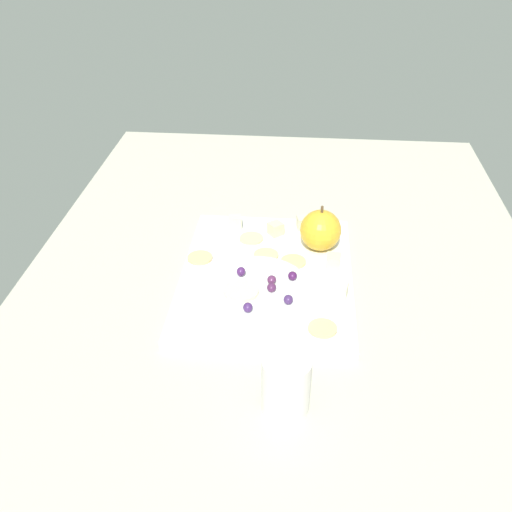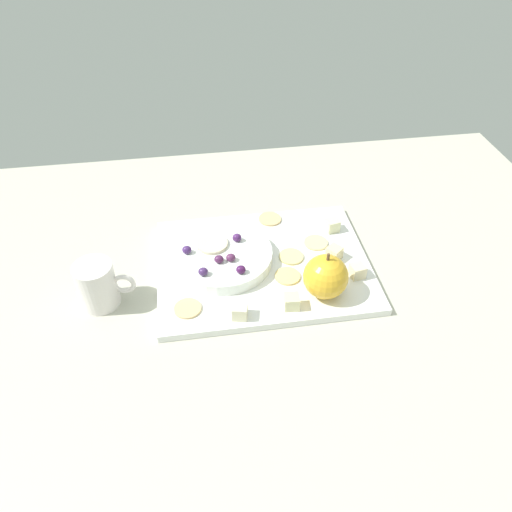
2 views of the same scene
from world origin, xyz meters
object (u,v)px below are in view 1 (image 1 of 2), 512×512
Objects in this scene: cheese_cube_3 at (303,223)px; cracker_4 at (251,238)px; cracker_1 at (200,258)px; cup at (286,383)px; cheese_cube_1 at (340,291)px; grape_0 at (272,280)px; grape_4 at (272,287)px; grape_3 at (248,307)px; apple_slice_0 at (241,291)px; cheese_cube_4 at (334,261)px; cheese_cube_0 at (235,222)px; cracker_3 at (323,328)px; grape_5 at (241,272)px; platter at (267,276)px; cheese_cube_2 at (276,229)px; grape_1 at (288,300)px; apple_whole at (321,230)px; cracker_0 at (293,262)px; grape_2 at (292,276)px; cracker_2 at (266,255)px; serving_dish at (255,293)px.

cheese_cube_3 is 0.54× the size of cracker_4.
cup reaches higher than cracker_1.
grape_0 is at bearing 90.84° from cheese_cube_1.
grape_4 is at bearing 101.54° from cheese_cube_1.
apple_slice_0 is (4.64, 1.56, -0.45)cm from grape_3.
cheese_cube_4 is at bearing -117.40° from cracker_4.
cheese_cube_0 is 33.74cm from cracker_3.
grape_5 reaches higher than cracker_1.
cheese_cube_3 is at bearing -21.15° from platter.
grape_1 is (-24.20, -3.34, 1.79)cm from cheese_cube_2.
apple_slice_0 is (-17.95, 12.81, -1.23)cm from apple_whole.
cheese_cube_0 and cheese_cube_4 have the same top height.
grape_5 is at bearing 54.33° from grape_4.
grape_1 is (-5.23, 8.34, 1.79)cm from cheese_cube_1.
cup is at bearing -174.87° from cheese_cube_2.
grape_3 is at bearing 86.89° from cracker_3.
cup is at bearing -179.98° from cracker_0.
grape_1 is (-26.92, 1.98, 1.79)cm from cheese_cube_3.
platter is 3.97× the size of cup.
grape_1 is 7.99cm from apple_slice_0.
grape_1 and grape_2 have the same top height.
cracker_3 is at bearing -152.21° from grape_2.
cheese_cube_3 is 0.25× the size of cup.
grape_1 is at bearing -160.31° from cracker_4.
cracker_4 is (10.85, 3.70, 0.89)cm from platter.
platter is 13.92cm from cheese_cube_1.
apple_slice_0 is (-24.78, 9.67, 1.36)cm from cheese_cube_3.
platter is 8.47× the size of cracker_2.
cup is at bearing -164.30° from serving_dish.
serving_dish is 10.86× the size of grape_0.
grape_1 is 10.64cm from grape_5.
apple_whole is at bearing -109.67° from cheese_cube_0.
cheese_cube_1 is at bearing -18.76° from cracker_3.
serving_dish is 7.00cm from grape_1.
grape_1 is (3.14, 5.49, 2.81)cm from cracker_3.
cracker_2 is (-9.59, -6.83, -1.02)cm from cheese_cube_0.
cheese_cube_3 is at bearing -11.30° from grape_4.
grape_4 is 1.00× the size of grape_5.
grape_0 is at bearing -22.89° from grape_3.
cracker_1 is (10.74, 10.99, -0.94)cm from serving_dish.
cheese_cube_4 is 0.54× the size of cracker_0.
apple_slice_0 is at bearing 168.85° from cheese_cube_2.
grape_4 reaches higher than cracker_4.
grape_2 is (-20.48, 1.54, 1.78)cm from cheese_cube_3.
apple_whole is at bearing -115.91° from cheese_cube_2.
cracker_3 is 2.70× the size of grape_2.
serving_dish is 12.51cm from cracker_0.
cracker_2 is at bearing 110.57° from apple_whole.
cheese_cube_4 is 12.45cm from cracker_2.
grape_5 is (9.95, 13.67, 2.85)cm from cracker_3.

